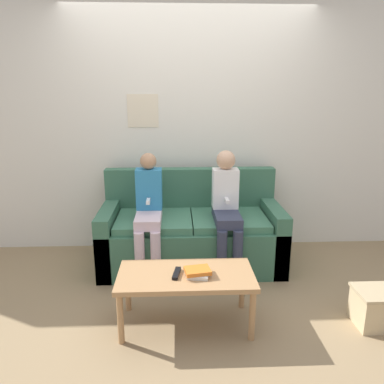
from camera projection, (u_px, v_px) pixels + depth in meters
The scene contains 9 objects.
ground_plane at pixel (194, 288), 3.30m from camera, with size 10.00×10.00×0.00m, color #937A56.
wall_back at pixel (189, 128), 3.94m from camera, with size 8.00×0.07×2.60m.
couch at pixel (191, 234), 3.72m from camera, with size 1.74×0.80×0.91m.
coffee_table at pixel (186, 280), 2.71m from camera, with size 0.98×0.49×0.41m.
person_left at pixel (149, 209), 3.43m from camera, with size 0.24×0.55×1.13m.
person_right at pixel (227, 206), 3.46m from camera, with size 0.24×0.55×1.15m.
tv_remote at pixel (177, 273), 2.68m from camera, with size 0.07×0.17×0.02m.
book_stack at pixel (198, 272), 2.66m from camera, with size 0.20×0.17×0.05m.
storage_box at pixel (383, 307), 2.76m from camera, with size 0.42×0.29×0.28m.
Camera 1 is at (-0.14, -2.96, 1.69)m, focal length 35.00 mm.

